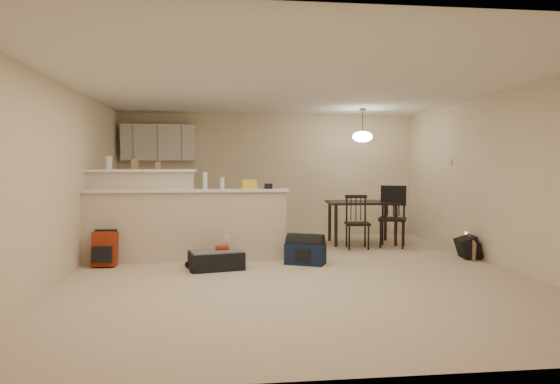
{
  "coord_description": "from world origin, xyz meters",
  "views": [
    {
      "loc": [
        -0.97,
        -6.72,
        1.44
      ],
      "look_at": [
        -0.1,
        0.7,
        1.05
      ],
      "focal_mm": 32.0,
      "sensor_mm": 36.0,
      "label": 1
    }
  ],
  "objects": [
    {
      "name": "dining_chair_far",
      "position": [
        2.03,
        1.77,
        0.53
      ],
      "size": [
        0.6,
        0.59,
        1.07
      ],
      "primitive_type": null,
      "rotation": [
        0.0,
        0.0,
        -0.41
      ],
      "color": "black",
      "rests_on": "ground"
    },
    {
      "name": "dining_chair_near",
      "position": [
        1.37,
        1.68,
        0.46
      ],
      "size": [
        0.44,
        0.43,
        0.93
      ],
      "primitive_type": null,
      "rotation": [
        0.0,
        0.0,
        -0.1
      ],
      "color": "black",
      "rests_on": "ground"
    },
    {
      "name": "thermostat",
      "position": [
        2.98,
        1.55,
        1.5
      ],
      "size": [
        0.02,
        0.12,
        0.12
      ],
      "primitive_type": "cube",
      "color": "beige",
      "rests_on": "room"
    },
    {
      "name": "bottle_b",
      "position": [
        -0.96,
        0.9,
        1.18
      ],
      "size": [
        0.06,
        0.06,
        0.18
      ],
      "primitive_type": "cylinder",
      "color": "silver",
      "rests_on": "breakfast_bar"
    },
    {
      "name": "red_backpack",
      "position": [
        -2.64,
        0.61,
        0.25
      ],
      "size": [
        0.34,
        0.22,
        0.5
      ],
      "primitive_type": "cube",
      "rotation": [
        0.0,
        0.0,
        -0.05
      ],
      "color": "maroon",
      "rests_on": "ground"
    },
    {
      "name": "dining_table",
      "position": [
        1.61,
        2.25,
        0.69
      ],
      "size": [
        1.3,
        0.9,
        0.79
      ],
      "rotation": [
        0.0,
        0.0,
        -0.05
      ],
      "color": "black",
      "rests_on": "ground"
    },
    {
      "name": "room",
      "position": [
        0.0,
        0.0,
        1.25
      ],
      "size": [
        7.0,
        7.02,
        2.5
      ],
      "color": "beige",
      "rests_on": "ground"
    },
    {
      "name": "upper_cabinets",
      "position": [
        -2.2,
        3.32,
        1.9
      ],
      "size": [
        1.4,
        0.34,
        0.7
      ],
      "primitive_type": "cube",
      "color": "white",
      "rests_on": "room"
    },
    {
      "name": "cereal_box",
      "position": [
        -2.29,
        1.12,
        1.47
      ],
      "size": [
        0.1,
        0.07,
        0.16
      ],
      "primitive_type": "cube",
      "color": "#8F6E49",
      "rests_on": "breakfast_bar"
    },
    {
      "name": "black_daypack",
      "position": [
        2.85,
        0.61,
        0.16
      ],
      "size": [
        0.31,
        0.4,
        0.33
      ],
      "primitive_type": "cube",
      "rotation": [
        0.0,
        0.0,
        1.44
      ],
      "color": "black",
      "rests_on": "ground"
    },
    {
      "name": "bag_lump",
      "position": [
        -0.55,
        0.9,
        1.16
      ],
      "size": [
        0.22,
        0.18,
        0.14
      ],
      "primitive_type": "cube",
      "color": "#8F6E49",
      "rests_on": "breakfast_bar"
    },
    {
      "name": "jar",
      "position": [
        -2.68,
        1.12,
        1.49
      ],
      "size": [
        0.1,
        0.1,
        0.2
      ],
      "primitive_type": "cylinder",
      "color": "silver",
      "rests_on": "breakfast_bar"
    },
    {
      "name": "small_box",
      "position": [
        -1.94,
        1.12,
        1.45
      ],
      "size": [
        0.08,
        0.06,
        0.12
      ],
      "primitive_type": "cube",
      "color": "#8F6E49",
      "rests_on": "breakfast_bar"
    },
    {
      "name": "breakfast_bar",
      "position": [
        -1.76,
        0.98,
        0.61
      ],
      "size": [
        3.08,
        0.58,
        1.39
      ],
      "color": "beige",
      "rests_on": "ground"
    },
    {
      "name": "suitcase",
      "position": [
        -1.05,
        0.23,
        0.12
      ],
      "size": [
        0.81,
        0.62,
        0.24
      ],
      "primitive_type": "cube",
      "rotation": [
        0.0,
        0.0,
        0.22
      ],
      "color": "black",
      "rests_on": "ground"
    },
    {
      "name": "pendant_lamp",
      "position": [
        1.61,
        2.25,
        1.99
      ],
      "size": [
        0.36,
        0.36,
        0.62
      ],
      "color": "brown",
      "rests_on": "room"
    },
    {
      "name": "cardboard_sheet",
      "position": [
        2.85,
        0.49,
        0.16
      ],
      "size": [
        0.12,
        0.41,
        0.32
      ],
      "primitive_type": "cube",
      "rotation": [
        0.0,
        0.0,
        1.32
      ],
      "color": "#8F6E49",
      "rests_on": "ground"
    },
    {
      "name": "pouch",
      "position": [
        -0.26,
        0.9,
        1.13
      ],
      "size": [
        0.12,
        0.1,
        0.08
      ],
      "primitive_type": "cube",
      "color": "#8F6E49",
      "rests_on": "breakfast_bar"
    },
    {
      "name": "kitchen_counter",
      "position": [
        -2.0,
        3.19,
        0.45
      ],
      "size": [
        1.8,
        0.6,
        0.9
      ],
      "primitive_type": "cube",
      "color": "white",
      "rests_on": "ground"
    },
    {
      "name": "bottle_a",
      "position": [
        -1.22,
        0.9,
        1.22
      ],
      "size": [
        0.07,
        0.07,
        0.26
      ],
      "primitive_type": "cylinder",
      "color": "silver",
      "rests_on": "breakfast_bar"
    },
    {
      "name": "navy_duffel",
      "position": [
        0.25,
        0.44,
        0.15
      ],
      "size": [
        0.64,
        0.52,
        0.31
      ],
      "primitive_type": "cube",
      "rotation": [
        0.0,
        0.0,
        -0.43
      ],
      "color": "#101C34",
      "rests_on": "ground"
    }
  ]
}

